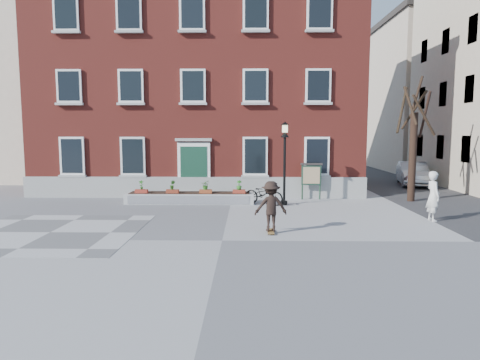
{
  "coord_description": "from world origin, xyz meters",
  "views": [
    {
      "loc": [
        0.81,
        -13.33,
        3.45
      ],
      "look_at": [
        0.5,
        4.0,
        1.5
      ],
      "focal_mm": 32.0,
      "sensor_mm": 36.0,
      "label": 1
    }
  ],
  "objects_px": {
    "notice_board": "(311,175)",
    "lamp_post": "(285,151)",
    "bicycle": "(264,194)",
    "bystander": "(433,196)",
    "parked_car": "(413,174)",
    "skateboarder": "(271,206)"
  },
  "relations": [
    {
      "from": "parked_car",
      "to": "notice_board",
      "type": "distance_m",
      "value": 9.59
    },
    {
      "from": "skateboarder",
      "to": "parked_car",
      "type": "bearing_deg",
      "value": 53.46
    },
    {
      "from": "bystander",
      "to": "lamp_post",
      "type": "xyz_separation_m",
      "value": [
        -5.47,
        3.58,
        1.57
      ]
    },
    {
      "from": "notice_board",
      "to": "lamp_post",
      "type": "bearing_deg",
      "value": -132.31
    },
    {
      "from": "bicycle",
      "to": "bystander",
      "type": "bearing_deg",
      "value": -90.98
    },
    {
      "from": "bicycle",
      "to": "parked_car",
      "type": "bearing_deg",
      "value": -24.07
    },
    {
      "from": "bystander",
      "to": "parked_car",
      "type": "bearing_deg",
      "value": -20.81
    },
    {
      "from": "bicycle",
      "to": "bystander",
      "type": "height_order",
      "value": "bystander"
    },
    {
      "from": "bystander",
      "to": "skateboarder",
      "type": "distance_m",
      "value": 6.76
    },
    {
      "from": "skateboarder",
      "to": "lamp_post",
      "type": "bearing_deg",
      "value": 80.63
    },
    {
      "from": "parked_car",
      "to": "lamp_post",
      "type": "relative_size",
      "value": 1.17
    },
    {
      "from": "bystander",
      "to": "lamp_post",
      "type": "height_order",
      "value": "lamp_post"
    },
    {
      "from": "bicycle",
      "to": "parked_car",
      "type": "distance_m",
      "value": 12.54
    },
    {
      "from": "parked_car",
      "to": "skateboarder",
      "type": "xyz_separation_m",
      "value": [
        -9.93,
        -13.4,
        0.17
      ]
    },
    {
      "from": "bystander",
      "to": "notice_board",
      "type": "height_order",
      "value": "bystander"
    },
    {
      "from": "bystander",
      "to": "skateboarder",
      "type": "bearing_deg",
      "value": 104.99
    },
    {
      "from": "skateboarder",
      "to": "bicycle",
      "type": "bearing_deg",
      "value": 90.21
    },
    {
      "from": "lamp_post",
      "to": "notice_board",
      "type": "distance_m",
      "value": 2.59
    },
    {
      "from": "lamp_post",
      "to": "notice_board",
      "type": "height_order",
      "value": "lamp_post"
    },
    {
      "from": "bystander",
      "to": "lamp_post",
      "type": "bearing_deg",
      "value": 53.29
    },
    {
      "from": "bicycle",
      "to": "lamp_post",
      "type": "xyz_separation_m",
      "value": [
        0.97,
        -0.04,
        2.02
      ]
    },
    {
      "from": "bystander",
      "to": "lamp_post",
      "type": "relative_size",
      "value": 0.5
    }
  ]
}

